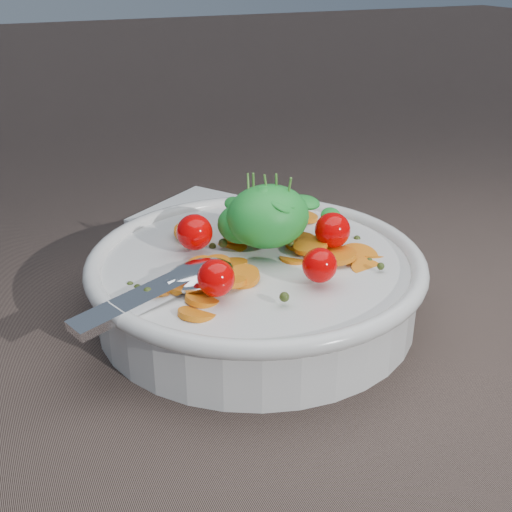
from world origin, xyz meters
name	(u,v)px	position (x,y,z in m)	size (l,w,h in m)	color
ground	(251,302)	(0.00, 0.00, 0.00)	(6.00, 6.00, 0.00)	brown
bowl	(256,279)	(0.00, -0.02, 0.04)	(0.34, 0.31, 0.13)	silver
napkin	(202,213)	(0.04, 0.24, 0.00)	(0.15, 0.14, 0.01)	white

